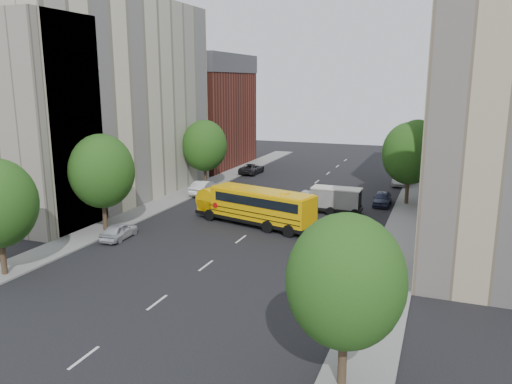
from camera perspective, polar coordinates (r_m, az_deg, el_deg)
The scene contains 21 objects.
ground at distance 40.29m, azimuth -0.65°, elevation -4.60°, with size 120.00×120.00×0.00m, color black.
sidewalk_left at distance 49.62m, azimuth -10.95°, elevation -1.46°, with size 3.00×80.00×0.12m, color slate.
sidewalk_right at distance 42.57m, azimuth 16.51°, elevation -4.10°, with size 3.00×80.00×0.12m, color slate.
lane_markings at distance 49.39m, azimuth 3.60°, elevation -1.38°, with size 0.15×64.00×0.01m, color silver.
building_left_cream at distance 52.76m, azimuth -16.94°, elevation 9.98°, with size 10.00×26.00×20.00m, color beige.
building_left_redbrick at distance 71.64m, azimuth -5.92°, elevation 8.19°, with size 10.00×15.00×13.00m, color maroon.
building_left_near at distance 44.99m, azimuth -25.02°, elevation 7.08°, with size 10.00×7.00×17.00m, color #B6AA8D.
building_right_far at distance 56.01m, azimuth 25.08°, elevation 8.45°, with size 10.00×22.00×18.00m, color #B6AA8D.
building_right_sidewall at distance 45.07m, azimuth 25.98°, elevation 7.64°, with size 10.10×0.30×18.00m, color brown.
street_tree_1 at distance 41.13m, azimuth -17.21°, elevation 2.29°, with size 5.12×5.12×7.90m.
street_tree_2 at distance 56.23m, azimuth -5.90°, elevation 5.29°, with size 4.99×4.99×7.71m.
street_tree_3 at distance 19.55m, azimuth 10.21°, elevation -10.02°, with size 4.61×4.61×7.11m.
street_tree_4 at distance 50.37m, azimuth 17.14°, elevation 4.23°, with size 5.25×5.25×8.10m.
street_tree_5 at distance 62.30m, azimuth 17.91°, elevation 5.34°, with size 4.86×4.86×7.51m.
school_bus at distance 41.91m, azimuth -0.28°, elevation -1.41°, with size 11.49×5.36×3.17m.
safari_truck at distance 46.30m, azimuth 8.62°, elevation -0.84°, with size 5.62×2.13×2.39m.
parked_car_0 at distance 39.83m, azimuth -15.40°, elevation -4.31°, with size 1.50×3.74×1.27m, color silver.
parked_car_1 at distance 53.60m, azimuth -5.92°, elevation 0.53°, with size 1.63×4.67×1.54m, color silver.
parked_car_2 at distance 65.40m, azimuth -0.49°, elevation 2.69°, with size 2.20×4.77×1.33m, color black.
parked_car_4 at distance 50.28m, azimuth 14.23°, elevation -0.73°, with size 1.57×3.91×1.33m, color #2D324F.
parked_car_5 at distance 60.57m, azimuth 16.20°, elevation 1.44°, with size 1.54×4.40×1.45m, color gray.
Camera 1 is at (14.13, -35.81, 11.90)m, focal length 35.00 mm.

